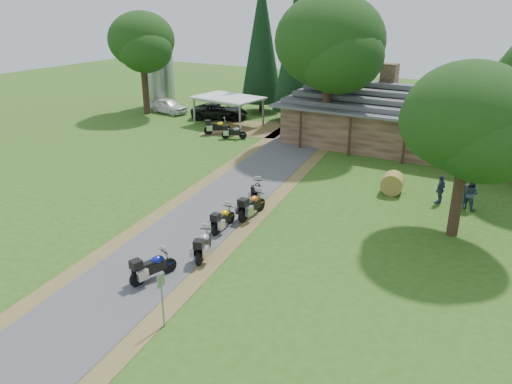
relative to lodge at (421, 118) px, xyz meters
The scene contains 24 objects.
ground 24.86m from the lodge, 104.04° to the right, with size 120.00×120.00×0.00m, color #315618.
driveway 21.17m from the lodge, 108.00° to the right, with size 46.00×46.00×0.00m, color #4C4C4F.
lodge is the anchor object (origin of this frame).
silo 28.15m from the lodge, behind, with size 3.23×3.23×6.55m, color gray.
carport 17.06m from the lodge, behind, with size 5.98×3.99×2.59m, color silver, non-canonical shape.
car_white_sedan 25.13m from the lodge, behind, with size 5.52×2.33×1.84m, color white.
car_dark_suv 19.15m from the lodge, behind, with size 5.91×2.52×2.26m, color black.
motorcycle_row_a 25.79m from the lodge, 100.80° to the right, with size 1.96×0.64×1.34m, color navy, non-canonical shape.
motorcycle_row_b 23.05m from the lodge, 100.50° to the right, with size 1.98×0.64×1.35m, color #AAADB2, non-canonical shape.
motorcycle_row_c 20.50m from the lodge, 104.16° to the right, with size 1.90×0.62×1.30m, color #DEAA00, non-canonical shape.
motorcycle_row_d 18.34m from the lodge, 104.45° to the right, with size 2.15×0.70×1.47m, color #D0561A, non-canonical shape.
motorcycle_row_e 16.56m from the lodge, 109.66° to the right, with size 1.82×0.59×1.25m, color black, non-canonical shape.
motorcycle_carport_a 16.56m from the lodge, 165.08° to the right, with size 2.10×0.68×1.44m, color yellow, non-canonical shape.
motorcycle_carport_b 14.81m from the lodge, 160.99° to the right, with size 1.87×0.61×1.28m, color gray, non-canonical shape.
person_a 11.98m from the lodge, 65.68° to the right, with size 0.60×0.43×2.10m, color #354261.
person_b 12.08m from the lodge, 63.56° to the right, with size 0.62×0.44×2.16m, color #354261.
person_c 11.44m from the lodge, 70.71° to the right, with size 0.56×0.40×1.98m, color #354261.
hay_bale 10.71m from the lodge, 84.74° to the right, with size 1.29×1.29×1.19m, color olive.
sign_post 27.69m from the lodge, 94.93° to the right, with size 0.39×0.06×2.15m, color gray, non-canonical shape.
oak_lodge_left 8.26m from the lodge, 153.83° to the right, with size 8.11×8.11×12.96m, color black, non-canonical shape.
oak_driveway 15.64m from the lodge, 70.59° to the right, with size 6.07×6.07×9.52m, color black, non-canonical shape.
oak_silo 27.01m from the lodge, behind, with size 6.40×6.40×11.61m, color black, non-canonical shape.
cedar_near 13.57m from the lodge, 163.80° to the left, with size 4.18×4.18×12.60m, color black.
cedar_far 18.61m from the lodge, 161.81° to the left, with size 4.18×4.18×13.40m, color black.
Camera 1 is at (13.93, -14.77, 10.95)m, focal length 35.00 mm.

